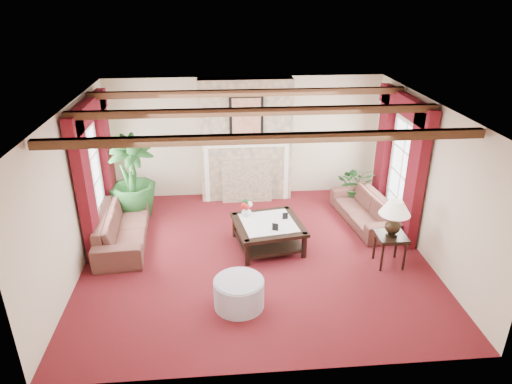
{
  "coord_description": "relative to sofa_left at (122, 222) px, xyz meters",
  "views": [
    {
      "loc": [
        -0.6,
        -7.02,
        4.42
      ],
      "look_at": [
        0.04,
        0.4,
        1.07
      ],
      "focal_mm": 32.0,
      "sensor_mm": 36.0,
      "label": 1
    }
  ],
  "objects": [
    {
      "name": "coffee_table",
      "position": [
        2.7,
        -0.38,
        -0.18
      ],
      "size": [
        1.37,
        1.37,
        0.49
      ],
      "primitive_type": null,
      "rotation": [
        0.0,
        0.0,
        0.16
      ],
      "color": "black",
      "rests_on": "ground"
    },
    {
      "name": "back_wall",
      "position": [
        2.45,
        2.07,
        0.93
      ],
      "size": [
        6.0,
        0.02,
        2.7
      ],
      "primitive_type": "cube",
      "color": "beige",
      "rests_on": "ground"
    },
    {
      "name": "ceiling_beams",
      "position": [
        2.45,
        -0.68,
        2.22
      ],
      "size": [
        6.0,
        3.0,
        0.12
      ],
      "primitive_type": null,
      "color": "#331B10",
      "rests_on": "ceiling"
    },
    {
      "name": "right_wall",
      "position": [
        5.45,
        -0.68,
        0.93
      ],
      "size": [
        0.02,
        5.5,
        2.7
      ],
      "primitive_type": "cube",
      "color": "beige",
      "rests_on": "ground"
    },
    {
      "name": "photo_frame_a",
      "position": [
        2.79,
        -0.69,
        0.14
      ],
      "size": [
        0.11,
        0.06,
        0.15
      ],
      "primitive_type": null,
      "rotation": [
        0.0,
        0.0,
        -0.42
      ],
      "color": "black",
      "rests_on": "coffee_table"
    },
    {
      "name": "flower_vase",
      "position": [
        2.32,
        -0.06,
        0.16
      ],
      "size": [
        0.19,
        0.2,
        0.18
      ],
      "primitive_type": "imported",
      "rotation": [
        0.0,
        0.0,
        -0.02
      ],
      "color": "silver",
      "rests_on": "coffee_table"
    },
    {
      "name": "table_lamp",
      "position": [
        4.72,
        -1.16,
        0.49
      ],
      "size": [
        0.52,
        0.52,
        0.66
      ],
      "primitive_type": null,
      "color": "black",
      "rests_on": "side_table"
    },
    {
      "name": "side_table",
      "position": [
        4.72,
        -1.16,
        -0.13
      ],
      "size": [
        0.49,
        0.49,
        0.58
      ],
      "primitive_type": null,
      "rotation": [
        0.0,
        0.0,
        -0.0
      ],
      "color": "black",
      "rests_on": "ground"
    },
    {
      "name": "left_wall",
      "position": [
        -0.55,
        -0.68,
        0.93
      ],
      "size": [
        0.02,
        5.5,
        2.7
      ],
      "primitive_type": "cube",
      "color": "beige",
      "rests_on": "ground"
    },
    {
      "name": "floor",
      "position": [
        2.45,
        -0.68,
        -0.42
      ],
      "size": [
        6.0,
        6.0,
        0.0
      ],
      "primitive_type": "plane",
      "color": "#430B12",
      "rests_on": "ground"
    },
    {
      "name": "book",
      "position": [
        2.92,
        -0.71,
        0.2
      ],
      "size": [
        0.21,
        0.11,
        0.27
      ],
      "primitive_type": "imported",
      "rotation": [
        0.0,
        0.0,
        0.23
      ],
      "color": "black",
      "rests_on": "coffee_table"
    },
    {
      "name": "sofa_right",
      "position": [
        4.78,
        0.41,
        -0.04
      ],
      "size": [
        2.11,
        1.08,
        0.77
      ],
      "primitive_type": "imported",
      "rotation": [
        0.0,
        0.0,
        -1.44
      ],
      "color": "#340E19",
      "rests_on": "ground"
    },
    {
      "name": "small_plant",
      "position": [
        4.83,
        1.34,
        -0.07
      ],
      "size": [
        1.09,
        1.15,
        0.7
      ],
      "primitive_type": "imported",
      "rotation": [
        0.0,
        0.0,
        -0.16
      ],
      "color": "black",
      "rests_on": "ground"
    },
    {
      "name": "curtains_right",
      "position": [
        5.31,
        0.32,
        2.13
      ],
      "size": [
        0.2,
        2.4,
        2.55
      ],
      "primitive_type": null,
      "color": "#490914",
      "rests_on": "ground"
    },
    {
      "name": "french_door_right",
      "position": [
        5.42,
        0.32,
        1.71
      ],
      "size": [
        0.1,
        1.1,
        2.16
      ],
      "primitive_type": null,
      "color": "white",
      "rests_on": "ground"
    },
    {
      "name": "photo_frame_b",
      "position": [
        3.03,
        -0.27,
        0.13
      ],
      "size": [
        0.1,
        0.03,
        0.13
      ],
      "primitive_type": null,
      "rotation": [
        0.0,
        0.0,
        0.12
      ],
      "color": "black",
      "rests_on": "coffee_table"
    },
    {
      "name": "sofa_left",
      "position": [
        0.0,
        0.0,
        0.0
      ],
      "size": [
        2.24,
        0.92,
        0.84
      ],
      "primitive_type": "imported",
      "rotation": [
        0.0,
        0.0,
        1.64
      ],
      "color": "#340E19",
      "rests_on": "ground"
    },
    {
      "name": "fireplace",
      "position": [
        2.45,
        1.87,
        2.28
      ],
      "size": [
        2.0,
        0.52,
        2.7
      ],
      "primitive_type": null,
      "color": "tan",
      "rests_on": "ground"
    },
    {
      "name": "potted_palm",
      "position": [
        0.04,
        1.11,
        0.06
      ],
      "size": [
        2.37,
        2.51,
        0.96
      ],
      "primitive_type": "imported",
      "rotation": [
        0.0,
        0.0,
        0.48
      ],
      "color": "black",
      "rests_on": "ground"
    },
    {
      "name": "french_door_left",
      "position": [
        -0.52,
        0.32,
        1.71
      ],
      "size": [
        0.1,
        1.1,
        2.16
      ],
      "primitive_type": null,
      "color": "white",
      "rests_on": "ground"
    },
    {
      "name": "ceiling",
      "position": [
        2.45,
        -0.68,
        2.28
      ],
      "size": [
        6.0,
        6.0,
        0.0
      ],
      "primitive_type": "plane",
      "rotation": [
        3.14,
        0.0,
        0.0
      ],
      "color": "white",
      "rests_on": "floor"
    },
    {
      "name": "ottoman",
      "position": [
        2.07,
        -2.08,
        -0.2
      ],
      "size": [
        0.76,
        0.76,
        0.44
      ],
      "primitive_type": "cylinder",
      "color": "#9992A6",
      "rests_on": "ground"
    },
    {
      "name": "curtains_left",
      "position": [
        -0.41,
        0.32,
        2.13
      ],
      "size": [
        0.2,
        2.4,
        2.55
      ],
      "primitive_type": null,
      "color": "#490914",
      "rests_on": "ground"
    }
  ]
}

